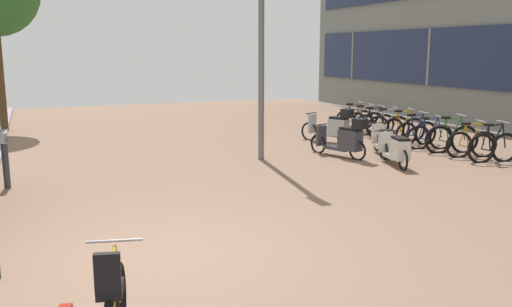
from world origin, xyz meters
TOP-DOWN VIEW (x-y plane):
  - ground at (1.43, 0.00)m, footprint 21.00×40.00m
  - bicycle_rack_00 at (8.40, 2.84)m, footprint 1.34×0.48m
  - bicycle_rack_01 at (8.36, 3.49)m, footprint 1.29×0.51m
  - bicycle_rack_02 at (8.34, 4.14)m, footprint 1.39×0.55m
  - bicycle_rack_03 at (8.19, 4.79)m, footprint 1.25×0.53m
  - bicycle_rack_04 at (8.26, 5.44)m, footprint 1.32×0.48m
  - bicycle_rack_05 at (8.33, 6.09)m, footprint 1.34×0.48m
  - bicycle_rack_06 at (8.28, 6.74)m, footprint 1.25×0.57m
  - bicycle_rack_07 at (8.24, 7.38)m, footprint 1.34×0.48m
  - bicycle_rack_08 at (8.33, 8.03)m, footprint 1.27×0.47m
  - bicycle_rack_09 at (8.35, 8.68)m, footprint 1.27×0.50m
  - scooter_near at (6.32, 6.62)m, footprint 0.98×1.59m
  - scooter_mid at (5.49, 4.66)m, footprint 0.84×1.68m
  - scooter_far at (6.51, 4.48)m, footprint 0.79×1.58m
  - scooter_extra at (6.03, 3.36)m, footprint 0.71×1.63m
  - lamp_post at (3.51, 5.24)m, footprint 0.20×0.52m
  - bollard_far at (-2.05, 4.58)m, footprint 0.12×0.12m

SIDE VIEW (x-z plane):
  - ground at x=1.43m, z-range -0.09..0.04m
  - bicycle_rack_03 at x=8.19m, z-range -0.14..0.79m
  - bicycle_rack_01 at x=8.36m, z-range -0.14..0.80m
  - bicycle_rack_08 at x=8.33m, z-range -0.14..0.80m
  - bicycle_rack_09 at x=8.35m, z-range -0.14..0.81m
  - bicycle_rack_04 at x=8.26m, z-range -0.14..0.81m
  - bicycle_rack_07 at x=8.24m, z-range -0.14..0.81m
  - bicycle_rack_06 at x=8.28m, z-range -0.15..0.83m
  - bicycle_rack_05 at x=8.33m, z-range -0.15..0.84m
  - bicycle_rack_00 at x=8.40m, z-range -0.15..0.85m
  - bicycle_rack_02 at x=8.34m, z-range -0.15..0.87m
  - scooter_far at x=6.51m, z-range -0.02..0.76m
  - scooter_extra at x=6.03m, z-range 0.00..0.75m
  - bollard_far at x=-2.05m, z-range 0.00..0.87m
  - scooter_mid at x=5.49m, z-range -0.06..0.97m
  - scooter_near at x=6.32m, z-range -0.05..0.97m
  - lamp_post at x=3.51m, z-range 0.32..6.27m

